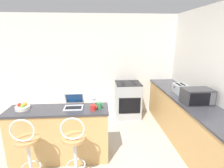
{
  "coord_description": "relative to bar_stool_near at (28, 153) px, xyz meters",
  "views": [
    {
      "loc": [
        0.07,
        -1.77,
        2.04
      ],
      "look_at": [
        0.34,
        2.01,
        1.01
      ],
      "focal_mm": 28.0,
      "sensor_mm": 36.0,
      "label": 1
    }
  ],
  "objects": [
    {
      "name": "wine_glass_tall",
      "position": [
        0.9,
        0.63,
        0.55
      ],
      "size": [
        0.08,
        0.08,
        0.17
      ],
      "color": "silver",
      "rests_on": "breakfast_bar"
    },
    {
      "name": "counter_right",
      "position": [
        2.7,
        0.76,
        -0.04
      ],
      "size": [
        0.63,
        3.32,
        0.91
      ],
      "color": "tan",
      "rests_on": "ground_plane"
    },
    {
      "name": "stove_range",
      "position": [
        1.72,
        2.09,
        -0.04
      ],
      "size": [
        0.63,
        0.61,
        0.92
      ],
      "color": "#9EA3A8",
      "rests_on": "ground_plane"
    },
    {
      "name": "toaster",
      "position": [
        2.66,
        1.2,
        0.51
      ],
      "size": [
        0.25,
        0.31,
        0.19
      ],
      "color": "#9EA3A8",
      "rests_on": "counter_right"
    },
    {
      "name": "fruit_bowl",
      "position": [
        -0.24,
        0.54,
        0.46
      ],
      "size": [
        0.22,
        0.22,
        0.11
      ],
      "color": "silver",
      "rests_on": "breakfast_bar"
    },
    {
      "name": "breakfast_bar",
      "position": [
        0.32,
        0.52,
        -0.03
      ],
      "size": [
        1.63,
        0.49,
        0.91
      ],
      "color": "tan",
      "rests_on": "ground_plane"
    },
    {
      "name": "mug_green",
      "position": [
        0.99,
        0.5,
        0.47
      ],
      "size": [
        0.1,
        0.08,
        0.1
      ],
      "color": "#338447",
      "rests_on": "breakfast_bar"
    },
    {
      "name": "wall_back",
      "position": [
        0.94,
        2.44,
        0.81
      ],
      "size": [
        12.0,
        0.06,
        2.6
      ],
      "color": "silver",
      "rests_on": "ground_plane"
    },
    {
      "name": "microwave",
      "position": [
        2.68,
        0.59,
        0.55
      ],
      "size": [
        0.49,
        0.33,
        0.27
      ],
      "color": "#2D2D30",
      "rests_on": "counter_right"
    },
    {
      "name": "mug_red",
      "position": [
        0.89,
        0.43,
        0.47
      ],
      "size": [
        0.1,
        0.08,
        0.09
      ],
      "color": "red",
      "rests_on": "breakfast_bar"
    },
    {
      "name": "laptop",
      "position": [
        0.57,
        0.6,
        0.47
      ],
      "size": [
        0.31,
        0.31,
        0.22
      ],
      "color": "#B7BABF",
      "rests_on": "breakfast_bar"
    },
    {
      "name": "bar_stool_far",
      "position": [
        0.64,
        0.0,
        0.0
      ],
      "size": [
        0.4,
        0.4,
        1.04
      ],
      "color": "silver",
      "rests_on": "ground_plane"
    },
    {
      "name": "bar_stool_near",
      "position": [
        0.0,
        0.0,
        0.0
      ],
      "size": [
        0.4,
        0.4,
        1.04
      ],
      "color": "silver",
      "rests_on": "ground_plane"
    }
  ]
}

